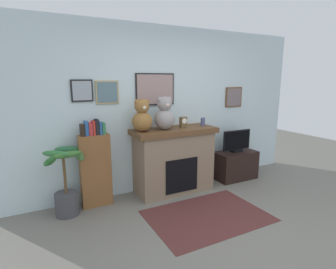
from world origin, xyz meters
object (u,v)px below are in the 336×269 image
(tv_stand, at_px, (235,165))
(mantel_clock, at_px, (183,122))
(potted_plant, at_px, (66,188))
(teddy_bear_cream, at_px, (142,117))
(fireplace, at_px, (174,160))
(bookshelf, at_px, (95,167))
(candle_jar, at_px, (203,122))
(teddy_bear_grey, at_px, (165,115))
(television, at_px, (237,141))

(tv_stand, height_order, mantel_clock, mantel_clock)
(potted_plant, height_order, teddy_bear_cream, teddy_bear_cream)
(fireplace, distance_m, tv_stand, 1.29)
(bookshelf, bearing_deg, tv_stand, -2.31)
(candle_jar, relative_size, mantel_clock, 0.79)
(potted_plant, bearing_deg, mantel_clock, 0.82)
(bookshelf, bearing_deg, fireplace, -2.86)
(tv_stand, distance_m, teddy_bear_grey, 1.75)
(potted_plant, relative_size, television, 1.60)
(candle_jar, bearing_deg, bookshelf, 177.43)
(bookshelf, distance_m, tv_stand, 2.50)
(bookshelf, bearing_deg, teddy_bear_grey, -4.32)
(teddy_bear_cream, height_order, teddy_bear_grey, teddy_bear_grey)
(television, distance_m, mantel_clock, 1.18)
(tv_stand, bearing_deg, fireplace, 178.23)
(tv_stand, relative_size, teddy_bear_grey, 1.51)
(fireplace, relative_size, bookshelf, 1.07)
(teddy_bear_cream, xyz_separation_m, teddy_bear_grey, (0.36, -0.00, 0.01))
(candle_jar, bearing_deg, teddy_bear_cream, -179.97)
(television, bearing_deg, tv_stand, 90.00)
(bookshelf, height_order, mantel_clock, bookshelf)
(mantel_clock, bearing_deg, bookshelf, 176.68)
(fireplace, distance_m, mantel_clock, 0.62)
(television, height_order, mantel_clock, mantel_clock)
(bookshelf, distance_m, candle_jar, 1.83)
(bookshelf, distance_m, teddy_bear_cream, 0.97)
(teddy_bear_grey, bearing_deg, television, -0.88)
(tv_stand, bearing_deg, teddy_bear_cream, 179.34)
(television, bearing_deg, teddy_bear_cream, 179.30)
(television, relative_size, mantel_clock, 3.44)
(bookshelf, bearing_deg, potted_plant, -165.65)
(bookshelf, relative_size, potted_plant, 1.34)
(fireplace, distance_m, teddy_bear_cream, 0.90)
(potted_plant, distance_m, television, 2.91)
(potted_plant, relative_size, tv_stand, 1.23)
(teddy_bear_cream, bearing_deg, bookshelf, 173.42)
(candle_jar, bearing_deg, television, -1.79)
(fireplace, xyz_separation_m, tv_stand, (1.26, -0.04, -0.27))
(potted_plant, height_order, tv_stand, potted_plant)
(fireplace, relative_size, teddy_bear_grey, 2.66)
(candle_jar, height_order, mantel_clock, mantel_clock)
(fireplace, height_order, mantel_clock, mantel_clock)
(potted_plant, height_order, candle_jar, candle_jar)
(teddy_bear_cream, bearing_deg, potted_plant, -178.64)
(fireplace, xyz_separation_m, potted_plant, (-1.64, -0.04, -0.14))
(mantel_clock, bearing_deg, candle_jar, 0.19)
(television, relative_size, teddy_bear_grey, 1.16)
(teddy_bear_cream, distance_m, teddy_bear_grey, 0.36)
(mantel_clock, xyz_separation_m, teddy_bear_cream, (-0.69, 0.00, 0.13))
(potted_plant, height_order, television, potted_plant)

